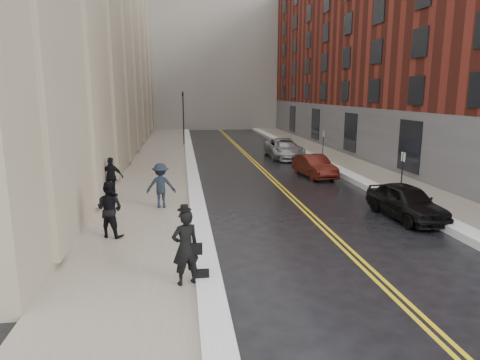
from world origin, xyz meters
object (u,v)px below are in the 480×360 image
object	(u,v)px
car_maroon	(314,166)
pedestrian_c	(112,177)
car_silver_near	(286,150)
car_silver_far	(284,148)
pedestrian_main	(185,247)
pedestrian_a	(110,209)
pedestrian_b	(161,185)
car_black	(406,202)

from	to	relation	value
car_maroon	pedestrian_c	bearing A→B (deg)	-167.05
car_silver_near	car_silver_far	size ratio (longest dim) A/B	0.84
car_maroon	pedestrian_main	xyz separation A→B (m)	(-8.00, -14.37, 0.49)
car_maroon	car_silver_near	world-z (taller)	car_maroon
pedestrian_a	pedestrian_c	world-z (taller)	pedestrian_a
car_silver_near	pedestrian_main	size ratio (longest dim) A/B	2.27
pedestrian_b	pedestrian_c	xyz separation A→B (m)	(-2.43, 2.33, -0.02)
car_silver_far	pedestrian_c	size ratio (longest dim) A/B	2.84
car_black	car_silver_far	world-z (taller)	car_silver_far
pedestrian_main	pedestrian_c	distance (m)	10.73
car_silver_near	pedestrian_a	xyz separation A→B (m)	(-10.55, -17.53, 0.48)
car_silver_far	car_maroon	bearing A→B (deg)	-88.88
pedestrian_a	pedestrian_b	world-z (taller)	pedestrian_a
pedestrian_a	car_black	bearing A→B (deg)	-150.14
car_silver_far	pedestrian_c	bearing A→B (deg)	-131.86
car_black	pedestrian_a	xyz separation A→B (m)	(-11.57, -1.14, 0.43)
car_black	car_maroon	world-z (taller)	car_black
pedestrian_main	pedestrian_b	size ratio (longest dim) A/B	1.03
pedestrian_main	pedestrian_b	bearing A→B (deg)	-104.32
pedestrian_main	pedestrian_b	distance (m)	7.91
pedestrian_b	pedestrian_c	world-z (taller)	pedestrian_b
car_silver_far	pedestrian_b	world-z (taller)	pedestrian_b
car_maroon	car_silver_near	distance (m)	7.30
car_silver_far	pedestrian_main	size ratio (longest dim) A/B	2.70
car_black	car_maroon	size ratio (longest dim) A/B	1.03
car_maroon	pedestrian_b	size ratio (longest dim) A/B	2.07
car_silver_near	car_silver_far	world-z (taller)	car_silver_far
car_silver_far	pedestrian_c	xyz separation A→B (m)	(-11.42, -12.20, 0.35)
car_silver_near	pedestrian_c	bearing A→B (deg)	-135.79
car_silver_far	pedestrian_a	size ratio (longest dim) A/B	2.74
car_silver_near	car_black	bearing A→B (deg)	-87.50
car_silver_near	pedestrian_a	distance (m)	20.46
pedestrian_b	car_maroon	bearing A→B (deg)	-141.71
pedestrian_a	pedestrian_c	distance (m)	6.08
car_maroon	car_silver_far	distance (m)	8.00
car_maroon	pedestrian_b	bearing A→B (deg)	-151.23
pedestrian_c	car_silver_far	bearing A→B (deg)	-122.22
car_black	pedestrian_c	xyz separation A→B (m)	(-12.42, 4.89, 0.40)
car_maroon	pedestrian_c	world-z (taller)	pedestrian_c
car_maroon	pedestrian_main	world-z (taller)	pedestrian_main
car_black	pedestrian_main	size ratio (longest dim) A/B	2.08
car_black	pedestrian_b	distance (m)	10.32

